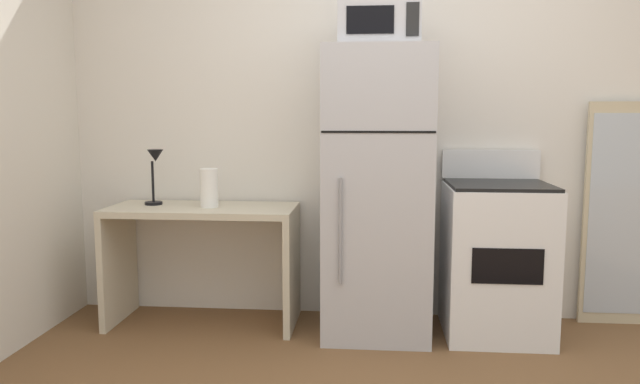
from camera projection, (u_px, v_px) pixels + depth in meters
name	position (u px, v px, depth m)	size (l,w,h in m)	color
wall_back_white	(399.00, 118.00, 3.90)	(5.00, 0.10, 2.60)	silver
desk	(203.00, 242.00, 3.77)	(1.17, 0.52, 0.75)	beige
desk_lamp	(155.00, 167.00, 3.78)	(0.14, 0.12, 0.35)	black
paper_towel_roll	(209.00, 188.00, 3.71)	(0.11, 0.11, 0.24)	white
refrigerator	(377.00, 193.00, 3.59)	(0.63, 0.65, 1.70)	#B7B7BC
microwave	(379.00, 24.00, 3.44)	(0.46, 0.35, 0.26)	#B7B7BC
oven_range	(496.00, 258.00, 3.59)	(0.60, 0.61, 1.10)	white
leaning_mirror	(620.00, 215.00, 3.74)	(0.44, 0.03, 1.40)	#C6B793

